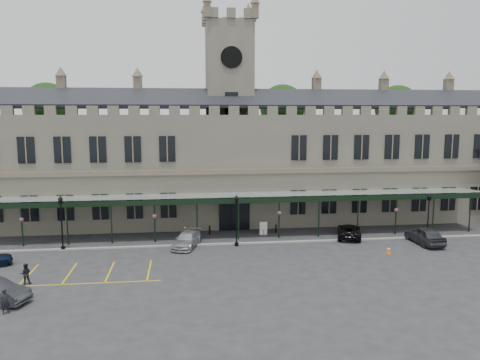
{
  "coord_description": "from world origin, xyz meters",
  "views": [
    {
      "loc": [
        -5.2,
        -36.71,
        12.06
      ],
      "look_at": [
        0.0,
        6.0,
        6.0
      ],
      "focal_mm": 35.0,
      "sensor_mm": 36.0,
      "label": 1
    }
  ],
  "objects": [
    {
      "name": "parking_markings",
      "position": [
        -14.0,
        -1.5,
        0.0
      ],
      "size": [
        16.0,
        6.0,
        0.01
      ],
      "primitive_type": null,
      "color": "gold",
      "rests_on": "ground"
    },
    {
      "name": "car_van",
      "position": [
        10.91,
        6.56,
        0.66
      ],
      "size": [
        3.61,
        5.21,
        1.32
      ],
      "primitive_type": "imported",
      "rotation": [
        0.0,
        0.0,
        2.81
      ],
      "color": "black",
      "rests_on": "ground"
    },
    {
      "name": "ground",
      "position": [
        0.0,
        0.0,
        0.0
      ],
      "size": [
        140.0,
        140.0,
        0.0
      ],
      "primitive_type": "plane",
      "color": "#2A2A2D"
    },
    {
      "name": "tree_behind_left",
      "position": [
        -22.0,
        25.0,
        12.81
      ],
      "size": [
        6.0,
        6.0,
        16.0
      ],
      "color": "#332314",
      "rests_on": "ground"
    },
    {
      "name": "bollard_left",
      "position": [
        -2.68,
        9.44,
        0.46
      ],
      "size": [
        0.16,
        0.16,
        0.91
      ],
      "primitive_type": "cylinder",
      "color": "black",
      "rests_on": "ground"
    },
    {
      "name": "station_building",
      "position": [
        0.0,
        15.91,
        6.47
      ],
      "size": [
        60.0,
        10.36,
        17.3
      ],
      "color": "#5E5B4E",
      "rests_on": "ground"
    },
    {
      "name": "tree_behind_right",
      "position": [
        24.0,
        25.0,
        12.81
      ],
      "size": [
        6.0,
        6.0,
        16.0
      ],
      "color": "#332314",
      "rests_on": "ground"
    },
    {
      "name": "car_right_a",
      "position": [
        17.17,
        3.54,
        0.82
      ],
      "size": [
        2.15,
        4.88,
        1.63
      ],
      "primitive_type": "imported",
      "rotation": [
        0.0,
        0.0,
        3.19
      ],
      "color": "#2F3136",
      "rests_on": "ground"
    },
    {
      "name": "clock_tower",
      "position": [
        0.0,
        16.0,
        13.11
      ],
      "size": [
        5.6,
        5.6,
        24.8
      ],
      "color": "#5E5B4E",
      "rests_on": "ground"
    },
    {
      "name": "person_a",
      "position": [
        -16.1,
        -8.09,
        0.78
      ],
      "size": [
        0.68,
        0.61,
        1.56
      ],
      "primitive_type": "imported",
      "rotation": [
        0.0,
        0.0,
        0.53
      ],
      "color": "black",
      "rests_on": "ground"
    },
    {
      "name": "person_b",
      "position": [
        -16.55,
        -2.95,
        0.76
      ],
      "size": [
        0.84,
        0.71,
        1.52
      ],
      "primitive_type": "imported",
      "rotation": [
        0.0,
        0.0,
        3.34
      ],
      "color": "black",
      "rests_on": "ground"
    },
    {
      "name": "traffic_cone",
      "position": [
        12.44,
        0.87,
        0.33
      ],
      "size": [
        0.42,
        0.42,
        0.67
      ],
      "rotation": [
        0.0,
        0.0,
        0.4
      ],
      "color": "orange",
      "rests_on": "ground"
    },
    {
      "name": "lamp_post_mid",
      "position": [
        -0.45,
        4.94,
        2.84
      ],
      "size": [
        0.45,
        0.45,
        4.79
      ],
      "color": "black",
      "rests_on": "ground"
    },
    {
      "name": "lamp_post_left",
      "position": [
        -16.05,
        5.51,
        2.93
      ],
      "size": [
        0.47,
        0.47,
        4.93
      ],
      "color": "black",
      "rests_on": "ground"
    },
    {
      "name": "sign_board",
      "position": [
        2.7,
        8.65,
        0.64
      ],
      "size": [
        0.77,
        0.1,
        1.32
      ],
      "rotation": [
        0.0,
        0.0,
        0.06
      ],
      "color": "black",
      "rests_on": "ground"
    },
    {
      "name": "bollard_right",
      "position": [
        4.12,
        9.29,
        0.43
      ],
      "size": [
        0.15,
        0.15,
        0.86
      ],
      "primitive_type": "cylinder",
      "color": "black",
      "rests_on": "ground"
    },
    {
      "name": "tree_behind_mid",
      "position": [
        8.0,
        25.0,
        12.81
      ],
      "size": [
        6.0,
        6.0,
        16.0
      ],
      "color": "#332314",
      "rests_on": "ground"
    },
    {
      "name": "kerb",
      "position": [
        0.0,
        5.5,
        0.06
      ],
      "size": [
        60.0,
        0.4,
        0.12
      ],
      "primitive_type": "cube",
      "color": "gray",
      "rests_on": "ground"
    },
    {
      "name": "car_taxi",
      "position": [
        -5.0,
        5.19,
        0.67
      ],
      "size": [
        3.2,
        5.0,
        1.35
      ],
      "primitive_type": "imported",
      "rotation": [
        0.0,
        0.0,
        -0.31
      ],
      "color": "#9EA1A6",
      "rests_on": "ground"
    },
    {
      "name": "lamp_post_right",
      "position": [
        18.22,
        4.99,
        2.68
      ],
      "size": [
        0.43,
        0.43,
        4.53
      ],
      "color": "black",
      "rests_on": "ground"
    },
    {
      "name": "canopy",
      "position": [
        0.0,
        7.46,
        2.4
      ],
      "size": [
        50.0,
        4.1,
        4.3
      ],
      "color": "#8C9E93",
      "rests_on": "ground"
    }
  ]
}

